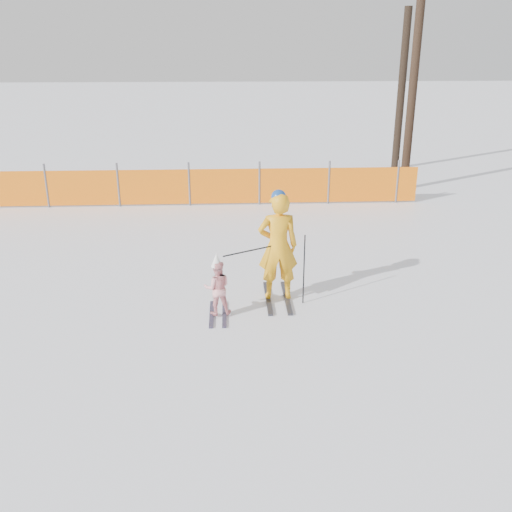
# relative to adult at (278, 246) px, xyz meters

# --- Properties ---
(ground) EXTENTS (120.00, 120.00, 0.00)m
(ground) POSITION_rel_adult_xyz_m (-0.41, -0.90, -1.03)
(ground) COLOR white
(ground) RESTS_ON ground
(adult) EXTENTS (0.74, 1.40, 2.06)m
(adult) POSITION_rel_adult_xyz_m (0.00, 0.00, 0.00)
(adult) COLOR black
(adult) RESTS_ON ground
(child) EXTENTS (0.49, 1.00, 1.14)m
(child) POSITION_rel_adult_xyz_m (-1.08, -0.60, -0.51)
(child) COLOR black
(child) RESTS_ON ground
(ski_poles) EXTENTS (1.44, 0.50, 1.30)m
(ski_poles) POSITION_rel_adult_xyz_m (0.02, -0.24, -0.21)
(ski_poles) COLOR black
(ski_poles) RESTS_ON ground
(safety_fence) EXTENTS (14.60, 0.06, 1.25)m
(safety_fence) POSITION_rel_adult_xyz_m (-2.71, 6.46, -0.47)
(safety_fence) COLOR #595960
(safety_fence) RESTS_ON ground
(tree_trunks) EXTENTS (0.85, 3.35, 7.05)m
(tree_trunks) POSITION_rel_adult_xyz_m (5.02, 9.52, 2.14)
(tree_trunks) COLOR black
(tree_trunks) RESTS_ON ground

